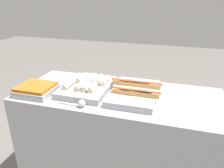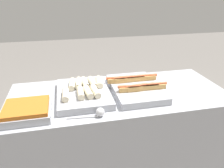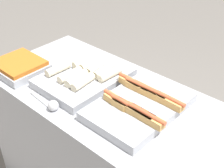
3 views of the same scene
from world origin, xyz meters
name	(u,v)px [view 2 (image 2 of 3)]	position (x,y,z in m)	size (l,w,h in m)	color
counter	(118,140)	(0.00, 0.00, 0.45)	(1.64, 0.71, 0.90)	#A8AAB2
tray_hotdogs	(136,87)	(0.13, 0.00, 0.94)	(0.42, 0.53, 0.10)	#A8AAB2
tray_wraps	(83,92)	(-0.27, 0.00, 0.93)	(0.37, 0.50, 0.10)	#A8AAB2
tray_side_front	(27,111)	(-0.64, -0.19, 0.93)	(0.29, 0.26, 0.07)	#A8AAB2
serving_spoon_near	(98,113)	(-0.21, -0.29, 0.92)	(0.24, 0.06, 0.06)	silver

